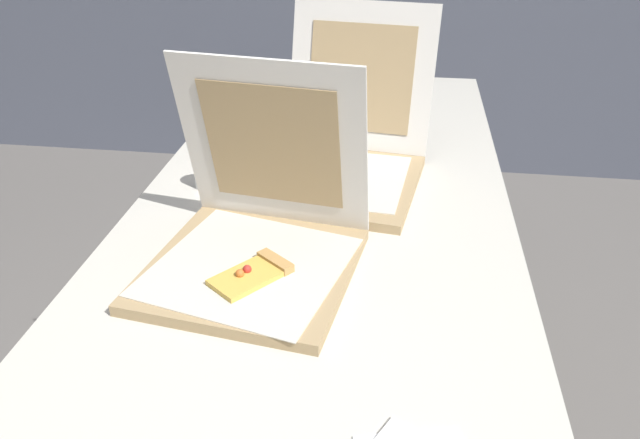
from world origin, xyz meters
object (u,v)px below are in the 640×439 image
(table, at_px, (320,227))
(cup_white_mid, at_px, (206,173))
(pizza_box_front, at_px, (256,241))
(pizza_box_middle, at_px, (343,156))
(cup_white_far, at_px, (252,139))

(table, relative_size, cup_white_mid, 30.82)
(pizza_box_front, xyz_separation_m, cup_white_mid, (-0.19, 0.32, -0.02))
(pizza_box_middle, xyz_separation_m, cup_white_far, (-0.26, 0.13, -0.02))
(pizza_box_front, bearing_deg, table, 78.19)
(pizza_box_middle, bearing_deg, cup_white_mid, -155.31)
(table, relative_size, cup_white_far, 30.82)
(table, height_order, pizza_box_front, pizza_box_front)
(table, distance_m, pizza_box_middle, 0.20)
(pizza_box_middle, distance_m, cup_white_far, 0.29)
(pizza_box_middle, height_order, cup_white_mid, pizza_box_middle)
(pizza_box_front, distance_m, pizza_box_middle, 0.43)
(pizza_box_front, relative_size, pizza_box_middle, 0.83)
(cup_white_far, bearing_deg, table, -53.19)
(table, distance_m, pizza_box_front, 0.28)
(table, relative_size, pizza_box_front, 4.92)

